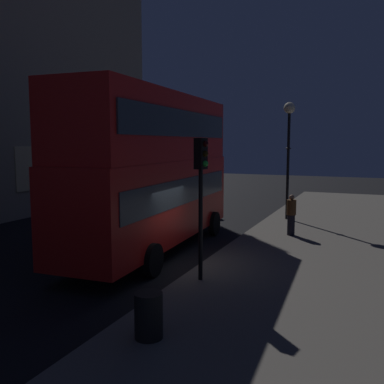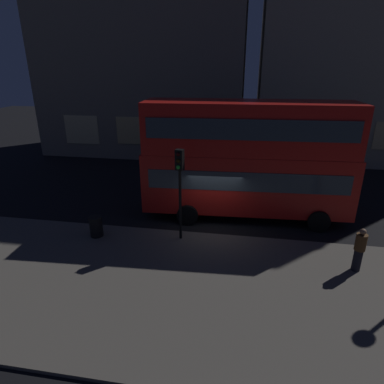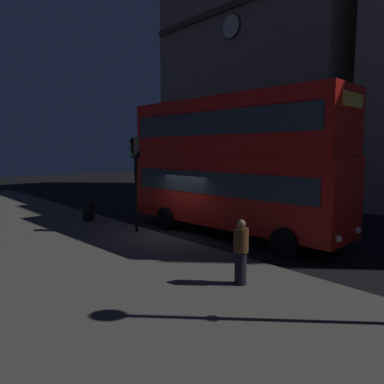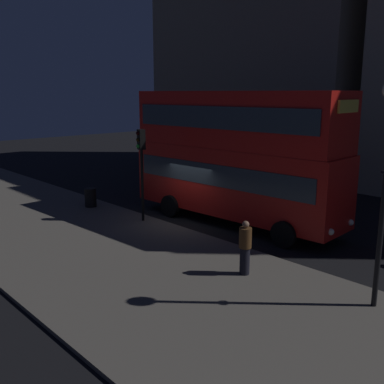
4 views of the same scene
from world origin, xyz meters
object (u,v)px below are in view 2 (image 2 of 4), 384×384
object	(u,v)px
double_decker_bus	(247,156)
pedestrian	(359,250)
traffic_light_near_kerb	(180,176)
litter_bin	(96,226)

from	to	relation	value
double_decker_bus	pedestrian	world-z (taller)	double_decker_bus
double_decker_bus	traffic_light_near_kerb	distance (m)	3.99
pedestrian	litter_bin	xyz separation A→B (m)	(-10.59, 0.87, -0.41)
pedestrian	litter_bin	world-z (taller)	pedestrian
traffic_light_near_kerb	pedestrian	bearing A→B (deg)	1.08
double_decker_bus	litter_bin	xyz separation A→B (m)	(-6.39, -3.35, -2.57)
traffic_light_near_kerb	litter_bin	world-z (taller)	traffic_light_near_kerb
traffic_light_near_kerb	litter_bin	size ratio (longest dim) A/B	4.34
double_decker_bus	traffic_light_near_kerb	bearing A→B (deg)	-135.21
double_decker_bus	pedestrian	xyz separation A→B (m)	(4.20, -4.22, -2.16)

